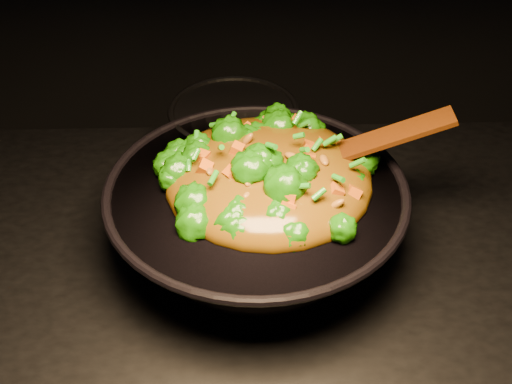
{
  "coord_description": "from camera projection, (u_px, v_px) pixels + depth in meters",
  "views": [
    {
      "loc": [
        0.02,
        -0.63,
        1.61
      ],
      "look_at": [
        0.04,
        0.11,
        1.01
      ],
      "focal_mm": 45.0,
      "sensor_mm": 36.0,
      "label": 1
    }
  ],
  "objects": [
    {
      "name": "back_pot",
      "position": [
        235.0,
        137.0,
        1.14
      ],
      "size": [
        0.27,
        0.27,
        0.12
      ],
      "primitive_type": "cylinder",
      "rotation": [
        0.0,
        0.0,
        0.27
      ],
      "color": "black",
      "rests_on": "stovetop"
    },
    {
      "name": "stir_fry",
      "position": [
        269.0,
        153.0,
        0.91
      ],
      "size": [
        0.36,
        0.36,
        0.11
      ],
      "primitive_type": null,
      "rotation": [
        0.0,
        0.0,
        -0.21
      ],
      "color": "#1C6907",
      "rests_on": "wok"
    },
    {
      "name": "spatula",
      "position": [
        358.0,
        147.0,
        0.93
      ],
      "size": [
        0.27,
        0.05,
        0.11
      ],
      "primitive_type": "cube",
      "rotation": [
        0.0,
        -0.38,
        -0.02
      ],
      "color": "#3A1507",
      "rests_on": "wok"
    },
    {
      "name": "wok",
      "position": [
        256.0,
        219.0,
        0.97
      ],
      "size": [
        0.53,
        0.53,
        0.12
      ],
      "primitive_type": null,
      "rotation": [
        0.0,
        0.0,
        -0.25
      ],
      "color": "black",
      "rests_on": "stovetop"
    }
  ]
}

